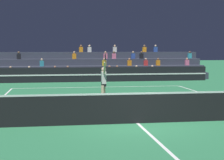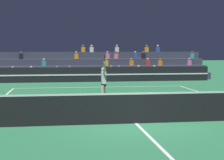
% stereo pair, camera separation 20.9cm
% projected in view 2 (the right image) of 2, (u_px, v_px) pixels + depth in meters
% --- Properties ---
extents(ground_plane, '(120.00, 120.00, 0.00)m').
position_uv_depth(ground_plane, '(136.00, 123.00, 12.82)').
color(ground_plane, '#2D7A4C').
extents(court_lines, '(11.10, 23.90, 0.01)m').
position_uv_depth(court_lines, '(136.00, 123.00, 12.82)').
color(court_lines, white).
rests_on(court_lines, ground).
extents(tennis_net, '(12.00, 0.10, 1.10)m').
position_uv_depth(tennis_net, '(136.00, 108.00, 12.77)').
color(tennis_net, '#2D6B38').
rests_on(tennis_net, ground).
extents(sponsor_banner_wall, '(18.00, 0.26, 1.10)m').
position_uv_depth(sponsor_banner_wall, '(94.00, 75.00, 28.33)').
color(sponsor_banner_wall, black).
rests_on(sponsor_banner_wall, ground).
extents(bleacher_stand, '(19.34, 3.80, 2.83)m').
position_uv_depth(bleacher_stand, '(90.00, 69.00, 31.43)').
color(bleacher_stand, '#383D4C').
rests_on(bleacher_stand, ground).
extents(tennis_player, '(0.35, 1.21, 2.41)m').
position_uv_depth(tennis_player, '(104.00, 83.00, 16.92)').
color(tennis_player, beige).
rests_on(tennis_player, ground).
extents(tennis_ball, '(0.07, 0.07, 0.07)m').
position_uv_depth(tennis_ball, '(178.00, 99.00, 18.52)').
color(tennis_ball, '#C6DB33').
rests_on(tennis_ball, ground).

